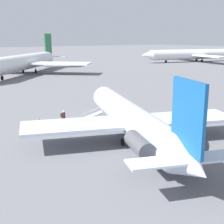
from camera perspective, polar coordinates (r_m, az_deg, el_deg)
The scene contains 7 objects.
ground_plane at distance 30.88m, azimuth 3.03°, elevation -4.68°, with size 600.00×600.00×0.00m, color slate.
airplane_main at distance 29.42m, azimuth 3.63°, elevation -1.22°, with size 26.58×20.52×7.21m.
airplane_taxiing_distant at distance 87.78m, azimuth -15.69°, elevation 8.81°, with size 37.57×37.09×10.83m.
airplane_far_center at distance 132.35m, azimuth 14.75°, elevation 10.19°, with size 35.44×45.83×10.19m.
boarding_stairs at distance 35.81m, azimuth -6.00°, elevation -1.54°, with size 2.41×4.11×1.76m.
passenger at distance 35.07m, azimuth -8.87°, elevation -0.90°, with size 0.44×0.57×1.74m.
traffic_cone_near_stairs at distance 36.98m, azimuth -13.33°, elevation -1.46°, with size 0.61×0.61×0.67m.
Camera 1 is at (-22.66, 18.66, 9.61)m, focal length 50.00 mm.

